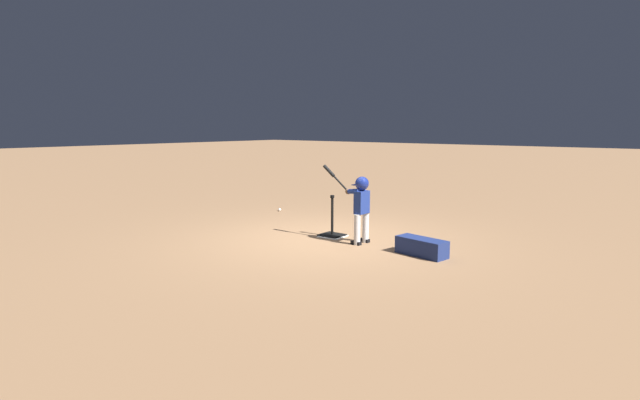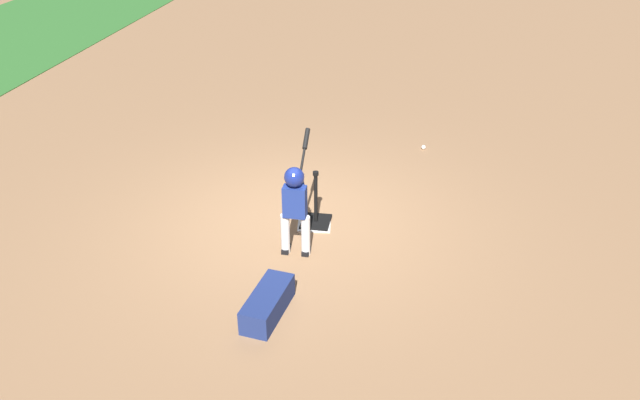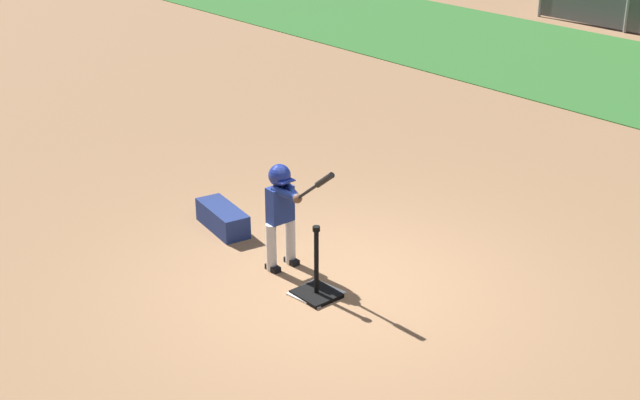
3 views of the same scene
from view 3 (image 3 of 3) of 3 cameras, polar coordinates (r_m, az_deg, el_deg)
name	(u,v)px [view 3 (image 3 of 3)]	position (r m, az deg, el deg)	size (l,w,h in m)	color
ground_plane	(338,287)	(9.34, 1.13, -5.58)	(90.00, 90.00, 0.00)	#99704C
home_plate	(316,293)	(9.19, -0.25, -6.00)	(0.44, 0.44, 0.02)	white
batting_tee	(316,286)	(9.12, -0.24, -5.51)	(0.43, 0.38, 0.78)	black
batter_child	(282,203)	(9.40, -2.44, -0.22)	(0.99, 0.37, 1.36)	silver
equipment_bag	(223,218)	(10.62, -6.25, -1.16)	(0.84, 0.32, 0.28)	navy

